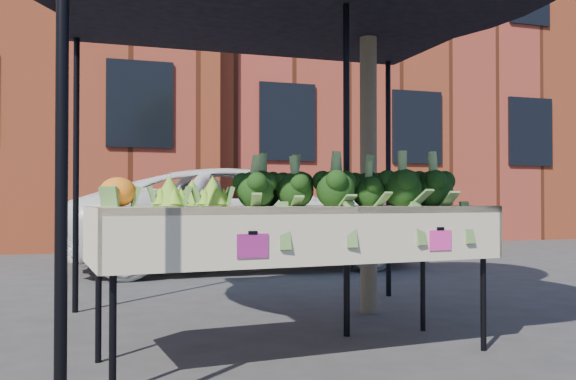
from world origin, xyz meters
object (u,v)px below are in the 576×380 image
object	(u,v)px
canopy	(295,137)
vehicle	(247,91)
street_tree	(368,68)
table	(298,281)

from	to	relation	value
canopy	vehicle	xyz separation A→B (m)	(0.76, 4.39, 1.10)
vehicle	street_tree	size ratio (longest dim) A/B	1.21
canopy	street_tree	world-z (taller)	street_tree
table	street_tree	size ratio (longest dim) A/B	0.60
table	vehicle	distance (m)	5.37
canopy	street_tree	xyz separation A→B (m)	(0.88, 0.68, 0.67)
street_tree	canopy	bearing A→B (deg)	-142.05
vehicle	table	bearing A→B (deg)	168.35
table	vehicle	bearing A→B (deg)	79.49
canopy	vehicle	size ratio (longest dim) A/B	0.64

